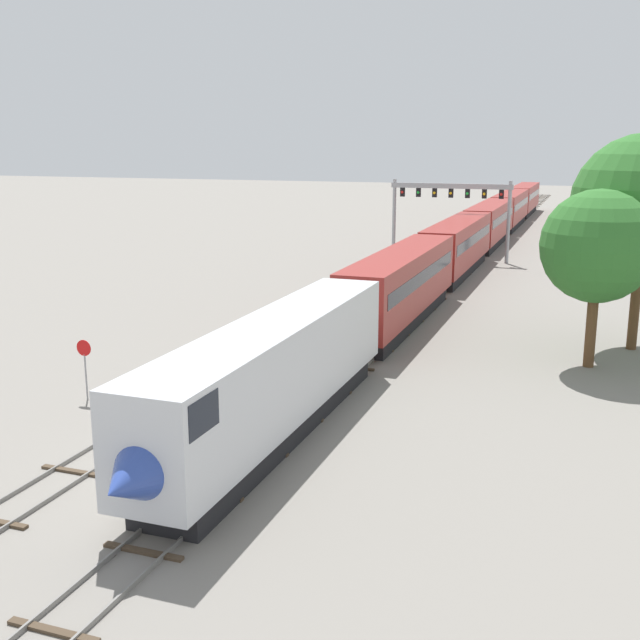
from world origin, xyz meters
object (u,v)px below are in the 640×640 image
object	(u,v)px
passenger_train	(476,232)
signal_gantry	(451,201)
trackside_tree_mid	(598,247)
stop_sign	(85,361)

from	to	relation	value
passenger_train	signal_gantry	bearing A→B (deg)	-126.75
signal_gantry	trackside_tree_mid	world-z (taller)	trackside_tree_mid
passenger_train	trackside_tree_mid	bearing A→B (deg)	-72.74
signal_gantry	trackside_tree_mid	distance (m)	37.81
passenger_train	stop_sign	bearing A→B (deg)	-100.93
passenger_train	stop_sign	distance (m)	52.74
signal_gantry	trackside_tree_mid	xyz separation A→B (m)	(14.09, -35.08, 0.47)
passenger_train	stop_sign	xyz separation A→B (m)	(-10.00, -51.78, -0.74)
signal_gantry	stop_sign	world-z (taller)	signal_gantry
stop_sign	trackside_tree_mid	size ratio (longest dim) A/B	0.31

